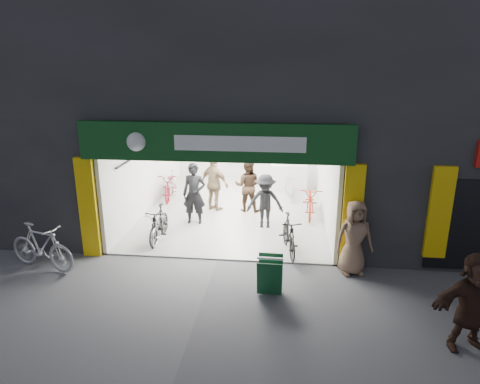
% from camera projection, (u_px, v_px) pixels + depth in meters
% --- Properties ---
extents(ground, '(60.00, 60.00, 0.00)m').
position_uv_depth(ground, '(217.00, 260.00, 10.84)').
color(ground, '#56565B').
rests_on(ground, ground).
extents(building, '(17.00, 10.27, 8.00)m').
position_uv_depth(building, '(266.00, 77.00, 14.21)').
color(building, '#232326').
rests_on(building, ground).
extents(bike_left_front, '(0.66, 1.69, 0.87)m').
position_uv_depth(bike_left_front, '(160.00, 225.00, 11.99)').
color(bike_left_front, '#B3B2B7').
rests_on(bike_left_front, ground).
extents(bike_left_midfront, '(0.49, 1.67, 1.00)m').
position_uv_depth(bike_left_midfront, '(159.00, 224.00, 11.87)').
color(bike_left_midfront, black).
rests_on(bike_left_midfront, ground).
extents(bike_left_midback, '(0.88, 1.95, 0.99)m').
position_uv_depth(bike_left_midback, '(170.00, 186.00, 15.53)').
color(bike_left_midback, maroon).
rests_on(bike_left_midback, ground).
extents(bike_left_back, '(0.67, 1.65, 0.96)m').
position_uv_depth(bike_left_back, '(172.00, 184.00, 15.75)').
color(bike_left_back, '#ABACB0').
rests_on(bike_left_back, ground).
extents(bike_right_front, '(0.76, 1.78, 1.04)m').
position_uv_depth(bike_right_front, '(289.00, 235.00, 11.07)').
color(bike_right_front, black).
rests_on(bike_right_front, ground).
extents(bike_right_mid, '(0.76, 1.96, 1.02)m').
position_uv_depth(bike_right_mid, '(311.00, 201.00, 13.83)').
color(bike_right_mid, maroon).
rests_on(bike_right_mid, ground).
extents(bike_right_back, '(0.66, 1.59, 0.93)m').
position_uv_depth(bike_right_back, '(289.00, 187.00, 15.53)').
color(bike_right_back, '#AEAEB3').
rests_on(bike_right_back, ground).
extents(parked_bike, '(2.00, 1.06, 1.16)m').
position_uv_depth(parked_bike, '(42.00, 247.00, 10.24)').
color(parked_bike, silver).
rests_on(parked_bike, ground).
extents(customer_a, '(0.70, 0.46, 1.93)m').
position_uv_depth(customer_a, '(194.00, 194.00, 12.96)').
color(customer_a, black).
rests_on(customer_a, ground).
extents(customer_b, '(0.90, 0.72, 1.79)m').
position_uv_depth(customer_b, '(248.00, 186.00, 14.09)').
color(customer_b, '#332217').
rests_on(customer_b, ground).
extents(customer_c, '(1.10, 0.65, 1.67)m').
position_uv_depth(customer_c, '(265.00, 202.00, 12.66)').
color(customer_c, black).
rests_on(customer_c, ground).
extents(customer_d, '(1.19, 0.96, 1.90)m').
position_uv_depth(customer_d, '(214.00, 184.00, 14.12)').
color(customer_d, '#846B4D').
rests_on(customer_d, ground).
extents(pedestrian_near, '(0.98, 0.74, 1.80)m').
position_uv_depth(pedestrian_near, '(354.00, 238.00, 9.95)').
color(pedestrian_near, '#80604A').
rests_on(pedestrian_near, ground).
extents(pedestrian_far, '(1.74, 0.90, 1.79)m').
position_uv_depth(pedestrian_far, '(473.00, 302.00, 7.30)').
color(pedestrian_far, '#311E16').
rests_on(pedestrian_far, ground).
extents(sandwich_board, '(0.56, 0.56, 0.82)m').
position_uv_depth(sandwich_board, '(270.00, 274.00, 9.17)').
color(sandwich_board, '#0F3F20').
rests_on(sandwich_board, ground).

